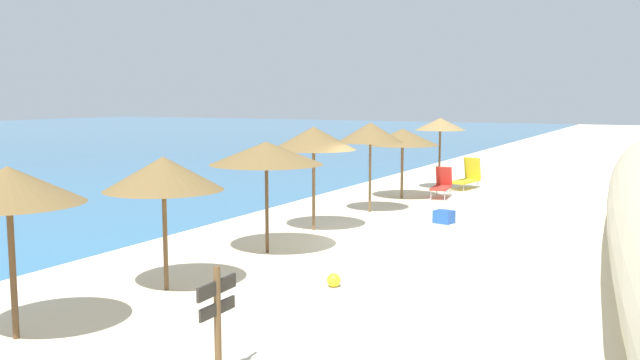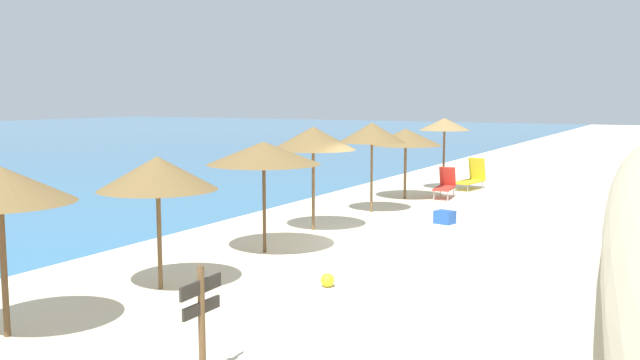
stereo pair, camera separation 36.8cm
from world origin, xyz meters
name	(u,v)px [view 2 (the right image)]	position (x,y,z in m)	size (l,w,h in m)	color
ground_plane	(378,241)	(0.00, 0.00, 0.00)	(160.00, 160.00, 0.00)	beige
beach_umbrella_1	(158,173)	(-5.97, 1.85, 2.20)	(2.23, 2.23, 2.52)	brown
beach_umbrella_2	(264,153)	(-2.43, 1.82, 2.33)	(2.64, 2.64, 2.60)	brown
beach_umbrella_3	(313,138)	(0.49, 2.14, 2.50)	(2.31, 2.31, 2.82)	brown
beach_umbrella_4	(372,133)	(3.95, 1.98, 2.50)	(2.08, 2.08, 2.82)	brown
beach_umbrella_5	(406,137)	(7.19, 2.13, 2.19)	(2.57, 2.57, 2.49)	brown
beach_umbrella_6	(445,124)	(10.04, 1.67, 2.55)	(1.96, 1.96, 2.80)	brown
lounge_chair_0	(445,184)	(8.03, 0.92, 0.48)	(1.44, 0.74, 1.09)	red
lounge_chair_1	(472,177)	(10.86, 0.79, 0.45)	(1.69, 0.91, 1.20)	yellow
wooden_signpost	(202,312)	(-9.02, -1.55, 0.92)	(0.84, 0.09, 1.52)	brown
beach_ball	(327,280)	(-4.35, -0.86, 0.13)	(0.26, 0.26, 0.26)	yellow
cooler_box	(445,217)	(3.13, -0.70, 0.19)	(0.51, 0.43, 0.37)	blue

